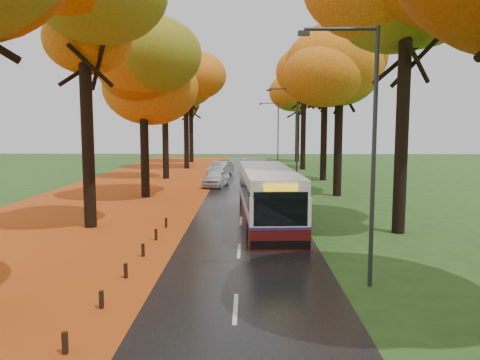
{
  "coord_description": "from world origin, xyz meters",
  "views": [
    {
      "loc": [
        0.3,
        -6.36,
        5.01
      ],
      "look_at": [
        0.0,
        14.72,
        2.6
      ],
      "focal_mm": 35.0,
      "sensor_mm": 36.0,
      "label": 1
    }
  ],
  "objects_px": {
    "car_white": "(216,178)",
    "car_dark": "(223,166)",
    "streetlamp_mid": "(294,131)",
    "bus": "(268,195)",
    "streetlamp_near": "(366,136)",
    "car_silver": "(221,169)",
    "streetlamp_far": "(276,129)"
  },
  "relations": [
    {
      "from": "car_white",
      "to": "car_dark",
      "type": "distance_m",
      "value": 14.08
    },
    {
      "from": "streetlamp_mid",
      "to": "bus",
      "type": "xyz_separation_m",
      "value": [
        -2.58,
        -12.75,
        -3.18
      ]
    },
    {
      "from": "streetlamp_mid",
      "to": "car_dark",
      "type": "height_order",
      "value": "streetlamp_mid"
    },
    {
      "from": "streetlamp_near",
      "to": "bus",
      "type": "distance_m",
      "value": 10.11
    },
    {
      "from": "streetlamp_near",
      "to": "car_silver",
      "type": "relative_size",
      "value": 1.77
    },
    {
      "from": "streetlamp_far",
      "to": "bus",
      "type": "xyz_separation_m",
      "value": [
        -2.58,
        -34.75,
        -3.18
      ]
    },
    {
      "from": "streetlamp_near",
      "to": "streetlamp_mid",
      "type": "xyz_separation_m",
      "value": [
        0.0,
        22.0,
        0.0
      ]
    },
    {
      "from": "car_white",
      "to": "streetlamp_near",
      "type": "bearing_deg",
      "value": -64.65
    },
    {
      "from": "car_white",
      "to": "car_silver",
      "type": "bearing_deg",
      "value": 101.7
    },
    {
      "from": "streetlamp_mid",
      "to": "car_white",
      "type": "relative_size",
      "value": 1.92
    },
    {
      "from": "bus",
      "to": "car_white",
      "type": "height_order",
      "value": "bus"
    },
    {
      "from": "car_silver",
      "to": "car_dark",
      "type": "height_order",
      "value": "car_silver"
    },
    {
      "from": "bus",
      "to": "car_dark",
      "type": "relative_size",
      "value": 2.84
    },
    {
      "from": "streetlamp_near",
      "to": "car_dark",
      "type": "relative_size",
      "value": 2.07
    },
    {
      "from": "bus",
      "to": "car_dark",
      "type": "height_order",
      "value": "bus"
    },
    {
      "from": "car_dark",
      "to": "streetlamp_near",
      "type": "bearing_deg",
      "value": -79.18
    },
    {
      "from": "streetlamp_near",
      "to": "car_silver",
      "type": "height_order",
      "value": "streetlamp_near"
    },
    {
      "from": "streetlamp_far",
      "to": "car_silver",
      "type": "relative_size",
      "value": 1.77
    },
    {
      "from": "streetlamp_near",
      "to": "car_dark",
      "type": "bearing_deg",
      "value": 99.32
    },
    {
      "from": "streetlamp_mid",
      "to": "car_dark",
      "type": "distance_m",
      "value": 18.01
    },
    {
      "from": "streetlamp_mid",
      "to": "streetlamp_far",
      "type": "xyz_separation_m",
      "value": [
        0.0,
        22.0,
        0.0
      ]
    },
    {
      "from": "bus",
      "to": "car_silver",
      "type": "bearing_deg",
      "value": 96.0
    },
    {
      "from": "streetlamp_mid",
      "to": "car_white",
      "type": "height_order",
      "value": "streetlamp_mid"
    },
    {
      "from": "streetlamp_mid",
      "to": "car_dark",
      "type": "xyz_separation_m",
      "value": [
        -6.3,
        16.36,
        -4.11
      ]
    },
    {
      "from": "car_white",
      "to": "bus",
      "type": "bearing_deg",
      "value": -65.42
    },
    {
      "from": "streetlamp_mid",
      "to": "streetlamp_far",
      "type": "bearing_deg",
      "value": 90.0
    },
    {
      "from": "streetlamp_far",
      "to": "bus",
      "type": "bearing_deg",
      "value": -94.24
    },
    {
      "from": "streetlamp_far",
      "to": "car_dark",
      "type": "relative_size",
      "value": 2.07
    },
    {
      "from": "streetlamp_mid",
      "to": "car_silver",
      "type": "xyz_separation_m",
      "value": [
        -6.3,
        10.78,
        -3.93
      ]
    },
    {
      "from": "car_dark",
      "to": "streetlamp_mid",
      "type": "bearing_deg",
      "value": -67.45
    },
    {
      "from": "bus",
      "to": "car_white",
      "type": "distance_m",
      "value": 15.49
    },
    {
      "from": "streetlamp_near",
      "to": "streetlamp_far",
      "type": "relative_size",
      "value": 1.0
    }
  ]
}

